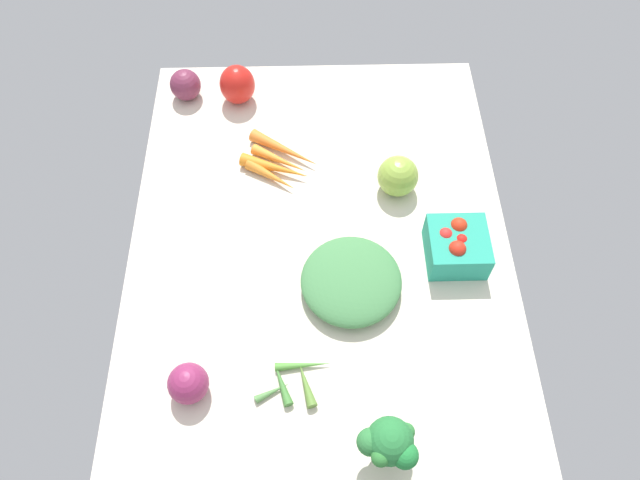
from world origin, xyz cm
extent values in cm
cube|color=beige|center=(0.00, 0.00, 1.00)|extent=(104.00, 76.00, 2.00)
cone|color=#508444|center=(29.87, -8.92, 2.69)|extent=(3.99, 6.39, 1.38)
cone|color=#407B35|center=(28.54, -7.30, 2.87)|extent=(8.04, 4.19, 1.73)
cone|color=#588034|center=(28.82, -3.12, 2.94)|extent=(8.20, 3.96, 1.88)
cone|color=#4E8E37|center=(25.26, -3.54, 2.78)|extent=(2.07, 10.05, 1.56)
cylinder|color=#93C287|center=(40.22, 9.82, 4.35)|extent=(3.02, 3.02, 4.71)
sphere|color=#267337|center=(40.22, 9.82, 9.53)|extent=(7.53, 7.53, 7.53)
sphere|color=#2E7833|center=(42.72, 8.15, 10.32)|extent=(2.98, 2.98, 2.98)
sphere|color=#2D7539|center=(40.29, 6.81, 9.58)|extent=(4.32, 4.32, 4.32)
sphere|color=#2D7535|center=(38.82, 12.49, 9.37)|extent=(2.82, 2.82, 2.82)
sphere|color=#207A36|center=(42.41, 11.88, 9.92)|extent=(4.30, 4.30, 4.30)
sphere|color=#1F6F34|center=(40.25, 6.81, 8.97)|extent=(2.87, 2.87, 2.87)
cone|color=orange|center=(-16.77, -10.04, 3.28)|extent=(9.07, 11.49, 2.56)
cone|color=orange|center=(-18.87, -9.21, 3.45)|extent=(7.87, 15.56, 2.90)
cone|color=orange|center=(-21.21, -8.28, 3.19)|extent=(8.65, 12.76, 2.38)
cone|color=orange|center=(-23.92, -7.20, 3.42)|extent=(11.36, 15.92, 2.85)
cube|color=teal|center=(3.00, 26.40, 5.31)|extent=(11.42, 11.42, 6.61)
sphere|color=red|center=(-0.42, 26.66, 8.07)|extent=(3.39, 3.39, 3.39)
sphere|color=red|center=(5.37, 25.55, 8.37)|extent=(3.37, 3.37, 3.37)
sphere|color=red|center=(1.83, 23.88, 7.82)|extent=(2.93, 2.93, 2.93)
sphere|color=red|center=(3.12, 26.73, 7.87)|extent=(2.50, 2.50, 2.50)
ellipsoid|color=#438048|center=(9.52, 5.66, 4.55)|extent=(23.06, 22.76, 5.10)
sphere|color=#872753|center=(29.00, -22.95, 5.51)|extent=(7.03, 7.03, 7.03)
sphere|color=#8CAF3F|center=(-13.82, 16.44, 6.26)|extent=(8.51, 8.51, 8.51)
ellipsoid|color=red|center=(-40.89, -18.07, 6.66)|extent=(11.47, 11.47, 9.33)
sphere|color=#702A45|center=(-42.24, -30.31, 5.58)|extent=(7.15, 7.15, 7.15)
camera|label=1|loc=(62.15, -1.43, 103.54)|focal=33.41mm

